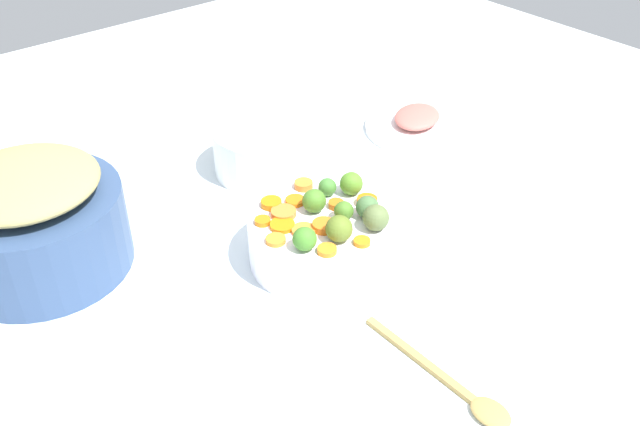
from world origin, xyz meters
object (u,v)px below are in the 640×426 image
(ham_plate, at_px, (423,128))
(serving_bowl_carrots, at_px, (320,239))
(metal_pot, at_px, (37,231))
(casserole_dish, at_px, (264,149))
(wooden_spoon, at_px, (461,390))

(ham_plate, bearing_deg, serving_bowl_carrots, 23.34)
(metal_pot, relative_size, casserole_dish, 1.45)
(casserole_dish, bearing_deg, ham_plate, 166.31)
(wooden_spoon, relative_size, ham_plate, 1.02)
(serving_bowl_carrots, distance_m, metal_pot, 0.44)
(serving_bowl_carrots, height_order, wooden_spoon, serving_bowl_carrots)
(metal_pot, relative_size, wooden_spoon, 1.11)
(casserole_dish, bearing_deg, metal_pot, 0.98)
(serving_bowl_carrots, xyz_separation_m, wooden_spoon, (0.04, 0.33, -0.03))
(serving_bowl_carrots, height_order, ham_plate, serving_bowl_carrots)
(wooden_spoon, distance_m, ham_plate, 0.71)
(wooden_spoon, height_order, ham_plate, same)
(metal_pot, xyz_separation_m, casserole_dish, (-0.44, -0.01, -0.02))
(casserole_dish, bearing_deg, wooden_spoon, 77.70)
(metal_pot, height_order, casserole_dish, metal_pot)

